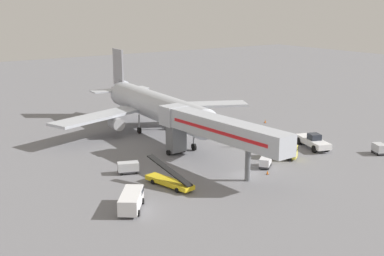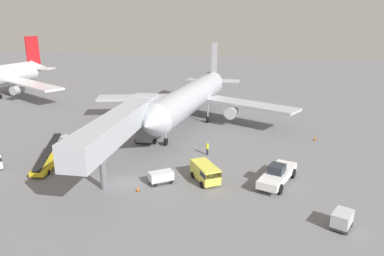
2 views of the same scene
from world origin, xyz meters
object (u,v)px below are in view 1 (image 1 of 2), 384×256
Objects in this scene: ground_crew_worker_foreground at (238,141)px; baggage_cart_outer_left at (379,148)px; baggage_cart_far_center at (265,162)px; baggage_cart_mid_center at (128,167)px; airplane_at_gate at (154,106)px; safety_cone_alpha at (268,173)px; safety_cone_bravo at (265,121)px; service_van_near_right at (282,151)px; service_van_mid_right at (131,199)px; belt_loader_truck at (169,181)px; pushback_tug at (313,141)px; jet_bridge at (214,129)px.

baggage_cart_outer_left is at bearing -45.00° from ground_crew_worker_foreground.
baggage_cart_far_center is 18.54m from baggage_cart_mid_center.
airplane_at_gate reaches higher than baggage_cart_mid_center.
safety_cone_bravo is at bearing 48.11° from safety_cone_alpha.
airplane_at_gate is at bearing 50.24° from baggage_cart_mid_center.
safety_cone_alpha is at bearing 172.83° from baggage_cart_outer_left.
service_van_near_right reaches higher than service_van_mid_right.
airplane_at_gate reaches higher than safety_cone_bravo.
airplane_at_gate is at bearing 63.01° from belt_loader_truck.
pushback_tug reaches higher than safety_cone_bravo.
baggage_cart_far_center is 10.44m from ground_crew_worker_foreground.
service_van_near_right is 22.48m from safety_cone_bravo.
jet_bridge is 7.81× the size of baggage_cart_mid_center.
jet_bridge is 8.49m from baggage_cart_far_center.
belt_loader_truck is 2.84× the size of baggage_cart_outer_left.
baggage_cart_far_center is (14.83, -0.97, -0.01)m from belt_loader_truck.
belt_loader_truck is 33.47m from baggage_cart_outer_left.
pushback_tug reaches higher than ground_crew_worker_foreground.
pushback_tug is 1.05× the size of belt_loader_truck.
safety_cone_bravo is at bearing 29.69° from belt_loader_truck.
airplane_at_gate is 24.98m from service_van_near_right.
pushback_tug is 12.89m from baggage_cart_far_center.
jet_bridge is 13.06× the size of ground_crew_worker_foreground.
baggage_cart_outer_left is at bearing -15.23° from baggage_cart_far_center.
baggage_cart_mid_center is (-29.14, 5.32, -0.22)m from pushback_tug.
service_van_near_right reaches higher than safety_cone_bravo.
baggage_cart_mid_center is at bearing 144.10° from safety_cone_alpha.
belt_loader_truck is 7.51m from baggage_cart_mid_center.
airplane_at_gate is at bearing 106.84° from service_van_near_right.
safety_cone_alpha is (14.77, -10.69, -0.59)m from baggage_cart_mid_center.
airplane_at_gate is 27.54m from belt_loader_truck.
safety_cone_bravo is (19.84, 22.12, 0.04)m from safety_cone_alpha.
airplane_at_gate is 7.03× the size of service_van_mid_right.
service_van_mid_right is at bearing -170.80° from pushback_tug.
airplane_at_gate reaches higher than baggage_cart_outer_left.
belt_loader_truck is (-8.88, -2.88, -4.66)m from jet_bridge.
baggage_cart_far_center is 3.08m from safety_cone_alpha.
airplane_at_gate reaches higher than pushback_tug.
belt_loader_truck is 20.19m from ground_crew_worker_foreground.
jet_bridge reaches higher than baggage_cart_far_center.
airplane_at_gate is 1.67× the size of jet_bridge.
pushback_tug is 2.63× the size of baggage_cart_far_center.
safety_cone_alpha is 29.72m from safety_cone_bravo.
safety_cone_alpha is (-14.37, -5.38, -0.80)m from pushback_tug.
service_van_near_right is at bearing -73.16° from airplane_at_gate.
service_van_mid_right reaches higher than baggage_cart_outer_left.
service_van_mid_right is at bearing -157.97° from jet_bridge.
baggage_cart_outer_left is at bearing -89.77° from safety_cone_bravo.
service_van_near_right is at bearing -11.92° from jet_bridge.
pushback_tug is 29.62m from baggage_cart_mid_center.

